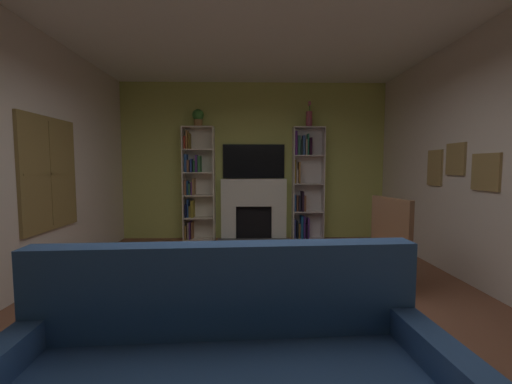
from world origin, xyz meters
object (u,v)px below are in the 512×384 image
object	(u,v)px
tv	(254,161)
bookshelf_right	(305,185)
bookshelf_left	(196,185)
armchair	(376,243)
potted_plant	(198,117)
vase_with_flowers	(309,118)
fireplace	(254,208)
coffee_table	(233,309)

from	to	relation	value
tv	bookshelf_right	size ratio (longest dim) A/B	0.55
bookshelf_left	armchair	bearing A→B (deg)	-46.08
tv	potted_plant	size ratio (longest dim) A/B	3.66
tv	vase_with_flowers	distance (m)	1.28
bookshelf_right	bookshelf_left	bearing A→B (deg)	-179.61
fireplace	tv	bearing A→B (deg)	90.00
bookshelf_right	vase_with_flowers	size ratio (longest dim) A/B	4.50
bookshelf_right	coffee_table	bearing A→B (deg)	-107.15
tv	armchair	world-z (taller)	tv
tv	armchair	bearing A→B (deg)	-62.67
tv	bookshelf_left	xyz separation A→B (m)	(-1.07, -0.08, -0.43)
coffee_table	vase_with_flowers	bearing A→B (deg)	71.80
tv	bookshelf_left	distance (m)	1.15
potted_plant	bookshelf_left	bearing A→B (deg)	147.40
tv	bookshelf_right	distance (m)	1.05
bookshelf_right	armchair	xyz separation A→B (m)	(0.38, -2.49, -0.50)
bookshelf_left	armchair	world-z (taller)	bookshelf_left
potted_plant	coffee_table	distance (m)	4.24
bookshelf_right	potted_plant	size ratio (longest dim) A/B	6.65
bookshelf_left	coffee_table	world-z (taller)	bookshelf_left
potted_plant	vase_with_flowers	distance (m)	2.01
fireplace	armchair	world-z (taller)	fireplace
tv	vase_with_flowers	size ratio (longest dim) A/B	2.48
bookshelf_right	armchair	world-z (taller)	bookshelf_right
potted_plant	armchair	distance (m)	3.80
fireplace	vase_with_flowers	distance (m)	1.93
bookshelf_left	coffee_table	size ratio (longest dim) A/B	2.46
bookshelf_left	vase_with_flowers	bearing A→B (deg)	-1.09
fireplace	tv	size ratio (longest dim) A/B	1.15
potted_plant	coffee_table	bearing A→B (deg)	-77.86
tv	bookshelf_left	world-z (taller)	bookshelf_left
fireplace	potted_plant	size ratio (longest dim) A/B	4.20
bookshelf_left	vase_with_flowers	xyz separation A→B (m)	(2.07, -0.04, 1.22)
tv	potted_plant	world-z (taller)	potted_plant
fireplace	tv	world-z (taller)	tv
tv	potted_plant	bearing A→B (deg)	-173.19
vase_with_flowers	armchair	size ratio (longest dim) A/B	0.46
potted_plant	tv	bearing A→B (deg)	6.81
potted_plant	armchair	size ratio (longest dim) A/B	0.31
potted_plant	coffee_table	world-z (taller)	potted_plant
armchair	coffee_table	world-z (taller)	armchair
vase_with_flowers	bookshelf_left	bearing A→B (deg)	178.91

